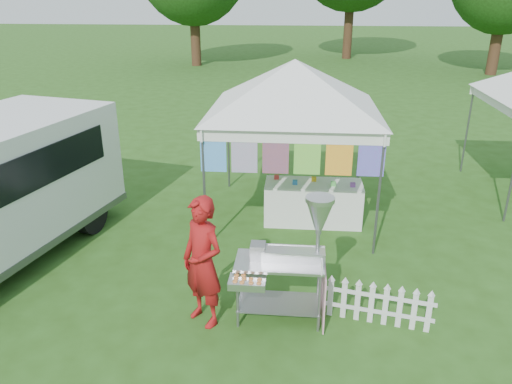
# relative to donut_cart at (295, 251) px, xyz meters

# --- Properties ---
(ground) EXTENTS (120.00, 120.00, 0.00)m
(ground) POSITION_rel_donut_cart_xyz_m (-0.10, -0.15, -1.04)
(ground) COLOR #294E16
(ground) RESTS_ON ground
(canopy_main) EXTENTS (4.24, 4.24, 3.45)m
(canopy_main) POSITION_rel_donut_cart_xyz_m (-0.10, 3.35, 1.95)
(canopy_main) COLOR #59595E
(canopy_main) RESTS_ON ground
(donut_cart) EXTENTS (1.27, 0.86, 1.77)m
(donut_cart) POSITION_rel_donut_cart_xyz_m (0.00, 0.00, 0.00)
(donut_cart) COLOR gray
(donut_cart) RESTS_ON ground
(vendor) EXTENTS (0.77, 0.73, 1.78)m
(vendor) POSITION_rel_donut_cart_xyz_m (-1.17, -0.13, -0.15)
(vendor) COLOR maroon
(vendor) RESTS_ON ground
(picket_fence) EXTENTS (1.42, 0.31, 0.56)m
(picket_fence) POSITION_rel_donut_cart_xyz_m (1.12, 0.01, -0.75)
(picket_fence) COLOR silver
(picket_fence) RESTS_ON ground
(display_table) EXTENTS (1.80, 0.70, 0.80)m
(display_table) POSITION_rel_donut_cart_xyz_m (0.31, 3.08, -0.64)
(display_table) COLOR white
(display_table) RESTS_ON ground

